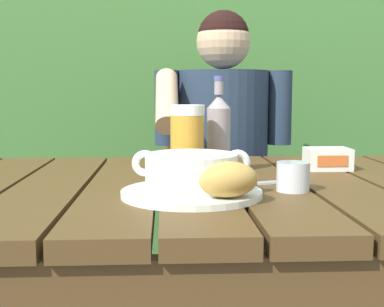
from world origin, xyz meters
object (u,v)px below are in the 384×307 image
object	(u,v)px
soup_bowl	(191,171)
beer_bottle	(219,132)
person_eating	(223,154)
beer_glass	(187,142)
butter_tub	(328,159)
chair_near_diner	(218,206)
table_knife	(253,183)
water_glass_small	(293,177)
serving_plate	(191,193)
bread_roll	(228,179)

from	to	relation	value
soup_bowl	beer_bottle	distance (m)	0.30
person_eating	beer_glass	world-z (taller)	person_eating
soup_bowl	butter_tub	xyz separation A→B (m)	(0.36, 0.32, -0.02)
chair_near_diner	beer_glass	world-z (taller)	chair_near_diner
soup_bowl	table_knife	size ratio (longest dim) A/B	1.41
chair_near_diner	person_eating	world-z (taller)	person_eating
table_knife	butter_tub	bearing A→B (deg)	43.01
soup_bowl	butter_tub	size ratio (longest dim) A/B	2.06
table_knife	soup_bowl	bearing A→B (deg)	-141.82
water_glass_small	person_eating	bearing A→B (deg)	93.73
water_glass_small	beer_bottle	bearing A→B (deg)	117.69
water_glass_small	serving_plate	bearing A→B (deg)	-168.92
beer_glass	beer_bottle	size ratio (longest dim) A/B	0.71
chair_near_diner	soup_bowl	distance (m)	1.09
chair_near_diner	butter_tub	distance (m)	0.79
soup_bowl	bread_roll	xyz separation A→B (m)	(0.06, -0.07, -0.00)
bread_roll	beer_glass	size ratio (longest dim) A/B	0.76
water_glass_small	table_knife	distance (m)	0.10
chair_near_diner	person_eating	size ratio (longest dim) A/B	0.82
person_eating	bread_roll	bearing A→B (deg)	-95.85
beer_glass	beer_bottle	bearing A→B (deg)	42.60
beer_glass	serving_plate	bearing A→B (deg)	-90.27
bread_roll	table_knife	size ratio (longest dim) A/B	0.80
beer_glass	butter_tub	distance (m)	0.38
bread_roll	water_glass_small	world-z (taller)	bread_roll
serving_plate	chair_near_diner	bearing A→B (deg)	81.35
soup_bowl	table_knife	world-z (taller)	soup_bowl
person_eating	serving_plate	world-z (taller)	person_eating
person_eating	soup_bowl	xyz separation A→B (m)	(-0.15, -0.84, 0.07)
beer_bottle	soup_bowl	bearing A→B (deg)	-106.08
bread_roll	beer_bottle	xyz separation A→B (m)	(0.02, 0.35, 0.06)
water_glass_small	table_knife	world-z (taller)	water_glass_small
butter_tub	soup_bowl	bearing A→B (deg)	-138.73
bread_roll	butter_tub	xyz separation A→B (m)	(0.30, 0.39, -0.02)
serving_plate	soup_bowl	bearing A→B (deg)	-90.00
butter_tub	person_eating	bearing A→B (deg)	112.11
chair_near_diner	butter_tub	xyz separation A→B (m)	(0.21, -0.71, 0.28)
chair_near_diner	bread_roll	xyz separation A→B (m)	(-0.10, -1.10, 0.30)
chair_near_diner	butter_tub	bearing A→B (deg)	-73.83
serving_plate	soup_bowl	world-z (taller)	soup_bowl
water_glass_small	butter_tub	distance (m)	0.32
person_eating	beer_bottle	xyz separation A→B (m)	(-0.07, -0.56, 0.12)
chair_near_diner	serving_plate	world-z (taller)	chair_near_diner
beer_glass	water_glass_small	size ratio (longest dim) A/B	2.53
water_glass_small	table_knife	size ratio (longest dim) A/B	0.41
beer_glass	water_glass_small	distance (m)	0.27
person_eating	bread_roll	distance (m)	0.91
butter_tub	table_knife	distance (m)	0.31
person_eating	butter_tub	xyz separation A→B (m)	(0.21, -0.52, 0.05)
water_glass_small	table_knife	xyz separation A→B (m)	(-0.07, 0.07, -0.03)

